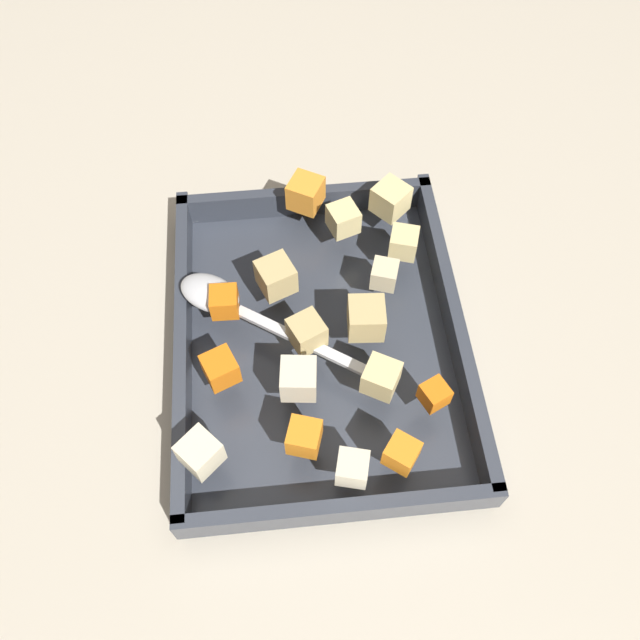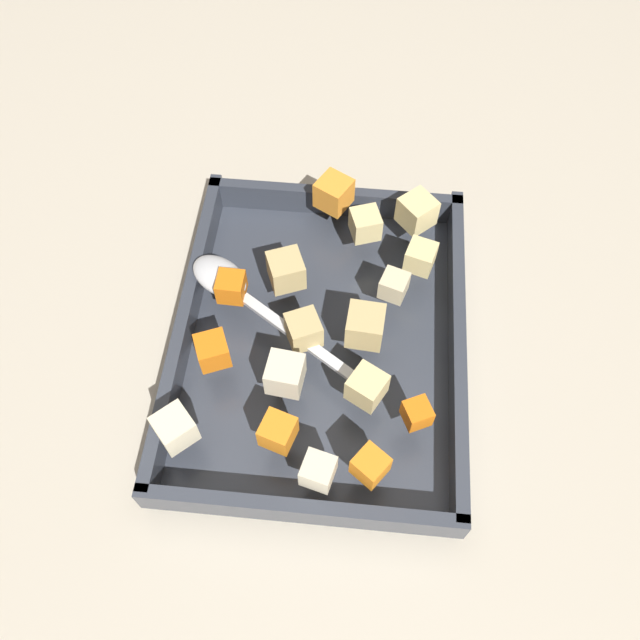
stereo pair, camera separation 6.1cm
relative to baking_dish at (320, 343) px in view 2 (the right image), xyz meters
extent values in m
plane|color=#BCB29E|center=(0.00, 0.00, -0.01)|extent=(4.00, 4.00, 0.00)
cube|color=#333842|center=(0.00, 0.00, -0.01)|extent=(0.36, 0.28, 0.01)
cube|color=#333842|center=(0.00, -0.13, 0.02)|extent=(0.36, 0.01, 0.03)
cube|color=#333842|center=(0.00, 0.13, 0.02)|extent=(0.36, 0.01, 0.03)
cube|color=#333842|center=(-0.17, 0.00, 0.02)|extent=(0.01, 0.28, 0.03)
cube|color=#333842|center=(0.17, 0.00, 0.02)|extent=(0.01, 0.28, 0.03)
cube|color=orange|center=(-0.04, 0.09, 0.05)|extent=(0.04, 0.04, 0.03)
cube|color=orange|center=(-0.12, 0.02, 0.05)|extent=(0.03, 0.03, 0.03)
cube|color=orange|center=(-0.09, -0.09, 0.05)|extent=(0.03, 0.03, 0.02)
cube|color=orange|center=(0.03, 0.09, 0.05)|extent=(0.03, 0.03, 0.03)
cube|color=orange|center=(0.15, 0.00, 0.05)|extent=(0.04, 0.04, 0.03)
cube|color=orange|center=(-0.14, -0.05, 0.05)|extent=(0.04, 0.04, 0.03)
cube|color=tan|center=(-0.01, -0.04, 0.05)|extent=(0.04, 0.04, 0.03)
cube|color=#E0CC89|center=(-0.07, -0.05, 0.05)|extent=(0.04, 0.04, 0.03)
cube|color=beige|center=(0.04, -0.07, 0.05)|extent=(0.03, 0.03, 0.02)
cube|color=#E0CC89|center=(0.12, -0.04, 0.05)|extent=(0.04, 0.04, 0.03)
cube|color=tan|center=(0.05, 0.04, 0.05)|extent=(0.04, 0.04, 0.03)
cube|color=#E0CC89|center=(0.14, -0.09, 0.05)|extent=(0.05, 0.05, 0.03)
cube|color=beige|center=(-0.12, 0.11, 0.05)|extent=(0.04, 0.04, 0.03)
cube|color=tan|center=(-0.01, 0.01, 0.05)|extent=(0.04, 0.04, 0.03)
cube|color=#E0CC89|center=(0.08, -0.09, 0.05)|extent=(0.03, 0.03, 0.03)
cube|color=beige|center=(-0.06, 0.03, 0.05)|extent=(0.03, 0.03, 0.03)
cube|color=beige|center=(-0.15, -0.01, 0.05)|extent=(0.03, 0.03, 0.03)
ellipsoid|color=silver|center=(0.04, 0.10, 0.05)|extent=(0.07, 0.07, 0.02)
cube|color=silver|center=(-0.02, 0.02, 0.04)|extent=(0.09, 0.13, 0.01)
camera|label=1|loc=(-0.31, 0.03, 0.57)|focal=36.58mm
camera|label=2|loc=(-0.31, -0.03, 0.57)|focal=36.58mm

